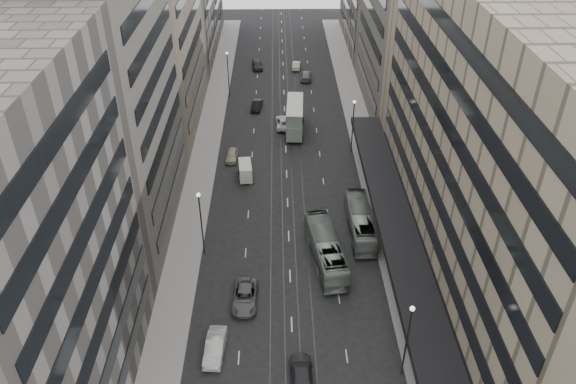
{
  "coord_description": "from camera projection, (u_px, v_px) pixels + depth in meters",
  "views": [
    {
      "loc": [
        -1.13,
        -37.56,
        41.56
      ],
      "look_at": [
        -0.06,
        16.09,
        5.59
      ],
      "focal_mm": 35.0,
      "sensor_mm": 36.0,
      "label": 1
    }
  ],
  "objects": [
    {
      "name": "ground",
      "position": [
        292.0,
        332.0,
        54.35
      ],
      "size": [
        220.0,
        220.0,
        0.0
      ],
      "primitive_type": "plane",
      "color": "black",
      "rests_on": "ground"
    },
    {
      "name": "sidewalk_right",
      "position": [
        364.0,
        143.0,
        85.65
      ],
      "size": [
        4.0,
        125.0,
        0.15
      ],
      "primitive_type": "cube",
      "color": "gray",
      "rests_on": "ground"
    },
    {
      "name": "sidewalk_left",
      "position": [
        207.0,
        145.0,
        85.26
      ],
      "size": [
        4.0,
        125.0,
        0.15
      ],
      "primitive_type": "cube",
      "color": "gray",
      "rests_on": "ground"
    },
    {
      "name": "department_store",
      "position": [
        517.0,
        155.0,
        53.03
      ],
      "size": [
        19.2,
        60.0,
        30.0
      ],
      "color": "gray",
      "rests_on": "ground"
    },
    {
      "name": "building_right_mid",
      "position": [
        416.0,
        35.0,
        91.21
      ],
      "size": [
        15.0,
        28.0,
        24.0
      ],
      "primitive_type": "cube",
      "color": "#4B4741",
      "rests_on": "ground"
    },
    {
      "name": "building_left_b",
      "position": [
        88.0,
        91.0,
        60.31
      ],
      "size": [
        15.0,
        26.0,
        34.0
      ],
      "primitive_type": "cube",
      "color": "#4B4741",
      "rests_on": "ground"
    },
    {
      "name": "building_left_c",
      "position": [
        143.0,
        46.0,
        85.24
      ],
      "size": [
        15.0,
        28.0,
        25.0
      ],
      "primitive_type": "cube",
      "color": "#766B5B",
      "rests_on": "ground"
    },
    {
      "name": "lamp_right_near",
      "position": [
        408.0,
        333.0,
        47.46
      ],
      "size": [
        0.44,
        0.44,
        8.32
      ],
      "color": "#262628",
      "rests_on": "ground"
    },
    {
      "name": "lamp_right_far",
      "position": [
        353.0,
        120.0,
        80.68
      ],
      "size": [
        0.44,
        0.44,
        8.32
      ],
      "color": "#262628",
      "rests_on": "ground"
    },
    {
      "name": "lamp_left_near",
      "position": [
        201.0,
        217.0,
        61.26
      ],
      "size": [
        0.44,
        0.44,
        8.32
      ],
      "color": "#262628",
      "rests_on": "ground"
    },
    {
      "name": "lamp_left_far",
      "position": [
        228.0,
        69.0,
        96.97
      ],
      "size": [
        0.44,
        0.44,
        8.32
      ],
      "color": "#262628",
      "rests_on": "ground"
    },
    {
      "name": "bus_near",
      "position": [
        326.0,
        249.0,
        62.19
      ],
      "size": [
        4.35,
        12.05,
        3.28
      ],
      "primitive_type": "imported",
      "rotation": [
        0.0,
        0.0,
        3.28
      ],
      "color": "gray",
      "rests_on": "ground"
    },
    {
      "name": "bus_far",
      "position": [
        360.0,
        222.0,
        66.62
      ],
      "size": [
        2.63,
        11.03,
        3.07
      ],
      "primitive_type": "imported",
      "rotation": [
        0.0,
        0.0,
        3.15
      ],
      "color": "gray",
      "rests_on": "ground"
    },
    {
      "name": "double_decker",
      "position": [
        295.0,
        117.0,
        87.46
      ],
      "size": [
        3.1,
        8.98,
        4.85
      ],
      "rotation": [
        0.0,
        0.0,
        -0.05
      ],
      "color": "slate",
      "rests_on": "ground"
    },
    {
      "name": "panel_van",
      "position": [
        245.0,
        170.0,
        76.7
      ],
      "size": [
        2.17,
        3.92,
        2.37
      ],
      "rotation": [
        0.0,
        0.0,
        0.1
      ],
      "color": "beige",
      "rests_on": "ground"
    },
    {
      "name": "sedan_1",
      "position": [
        215.0,
        347.0,
        51.83
      ],
      "size": [
        1.99,
        4.9,
        1.58
      ],
      "primitive_type": "imported",
      "rotation": [
        0.0,
        0.0,
        -0.07
      ],
      "color": "silver",
      "rests_on": "ground"
    },
    {
      "name": "sedan_2",
      "position": [
        245.0,
        297.0,
        57.3
      ],
      "size": [
        2.63,
        5.48,
        1.51
      ],
      "primitive_type": "imported",
      "rotation": [
        0.0,
        0.0,
        -0.03
      ],
      "color": "#59595C",
      "rests_on": "ground"
    },
    {
      "name": "sedan_3",
      "position": [
        301.0,
        374.0,
        49.33
      ],
      "size": [
        2.18,
        5.19,
        1.5
      ],
      "primitive_type": "imported",
      "rotation": [
        0.0,
        0.0,
        3.16
      ],
      "color": "#29292C",
      "rests_on": "ground"
    },
    {
      "name": "sedan_4",
      "position": [
        232.0,
        155.0,
        81.37
      ],
      "size": [
        1.91,
        4.18,
        1.39
      ],
      "primitive_type": "imported",
      "rotation": [
        0.0,
        0.0,
        -0.07
      ],
      "color": "#AFA691",
      "rests_on": "ground"
    },
    {
      "name": "sedan_5",
      "position": [
        257.0,
        105.0,
        95.37
      ],
      "size": [
        2.04,
        4.45,
        1.41
      ],
      "primitive_type": "imported",
      "rotation": [
        0.0,
        0.0,
        -0.13
      ],
      "color": "black",
      "rests_on": "ground"
    },
    {
      "name": "sedan_6",
      "position": [
        284.0,
        122.0,
        90.06
      ],
      "size": [
        2.65,
        5.41,
        1.48
      ],
      "primitive_type": "imported",
      "rotation": [
        0.0,
        0.0,
        3.18
      ],
      "color": "white",
      "rests_on": "ground"
    },
    {
      "name": "sedan_7",
      "position": [
        306.0,
        76.0,
        106.3
      ],
      "size": [
        2.3,
        5.13,
        1.46
      ],
      "primitive_type": "imported",
      "rotation": [
        0.0,
        0.0,
        3.09
      ],
      "color": "slate",
      "rests_on": "ground"
    },
    {
      "name": "sedan_8",
      "position": [
        257.0,
        65.0,
        110.84
      ],
      "size": [
        2.38,
        4.85,
        1.59
      ],
      "primitive_type": "imported",
      "rotation": [
        0.0,
        0.0,
        0.11
      ],
      "color": "#2A2B2D",
      "rests_on": "ground"
    },
    {
      "name": "sedan_9",
      "position": [
        296.0,
        65.0,
        110.8
      ],
      "size": [
        1.83,
        4.34,
        1.39
      ],
      "primitive_type": "imported",
      "rotation": [
        0.0,
        0.0,
        3.06
      ],
      "color": "beige",
      "rests_on": "ground"
    }
  ]
}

